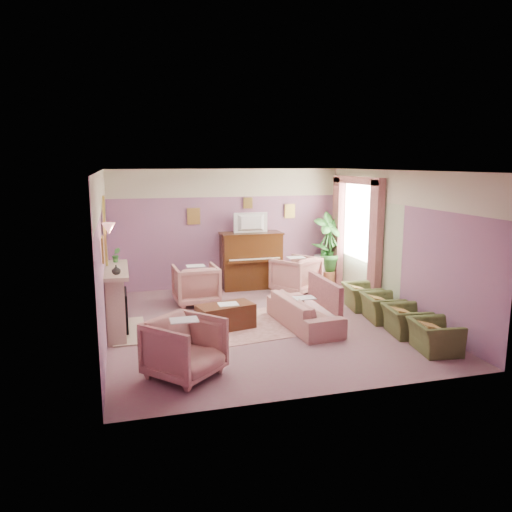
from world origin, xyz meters
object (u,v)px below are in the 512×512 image
object	(u,v)px
olive_chair_b	(406,316)
coffee_table	(226,317)
sofa	(304,306)
television	(252,221)
floral_armchair_left	(196,283)
olive_chair_a	(435,331)
piano	(251,261)
olive_chair_d	(362,293)
olive_chair_c	(382,303)
side_table	(324,269)
floral_armchair_right	(296,273)
floral_armchair_front	(185,345)

from	to	relation	value
olive_chair_b	coffee_table	bearing A→B (deg)	158.88
sofa	olive_chair_b	xyz separation A→B (m)	(1.53, -0.90, -0.05)
television	floral_armchair_left	xyz separation A→B (m)	(-1.47, -0.99, -1.14)
olive_chair_a	olive_chair_b	distance (m)	0.82
piano	sofa	size ratio (longest dim) A/B	0.75
floral_armchair_left	olive_chair_d	bearing A→B (deg)	-21.11
television	olive_chair_c	distance (m)	3.73
coffee_table	olive_chair_a	bearing A→B (deg)	-33.63
sofa	olive_chair_d	distance (m)	1.71
floral_armchair_left	olive_chair_d	xyz separation A→B (m)	(3.20, -1.24, -0.13)
olive_chair_b	side_table	size ratio (longest dim) A/B	1.10
coffee_table	sofa	xyz separation A→B (m)	(1.41, -0.24, 0.15)
floral_armchair_left	olive_chair_a	xyz separation A→B (m)	(3.20, -3.70, -0.13)
sofa	floral_armchair_right	xyz separation A→B (m)	(0.67, 2.31, 0.08)
coffee_table	floral_armchair_front	distance (m)	2.10
television	sofa	xyz separation A→B (m)	(0.19, -2.97, -1.22)
floral_armchair_left	olive_chair_c	size ratio (longest dim) A/B	1.20
olive_chair_b	olive_chair_d	xyz separation A→B (m)	(0.00, 1.64, 0.00)
floral_armchair_front	coffee_table	bearing A→B (deg)	62.45
side_table	olive_chair_a	bearing A→B (deg)	-91.63
sofa	floral_armchair_front	xyz separation A→B (m)	(-2.37, -1.61, 0.08)
olive_chair_a	sofa	bearing A→B (deg)	131.77
olive_chair_c	side_table	distance (m)	3.06
sofa	side_table	distance (m)	3.42
olive_chair_a	television	bearing A→B (deg)	110.25
television	olive_chair_d	distance (m)	3.09
olive_chair_c	piano	bearing A→B (deg)	119.18
olive_chair_b	olive_chair_d	size ratio (longest dim) A/B	1.00
olive_chair_d	side_table	distance (m)	2.24
piano	sofa	xyz separation A→B (m)	(0.19, -3.02, -0.27)
floral_armchair_left	coffee_table	bearing A→B (deg)	-81.36
floral_armchair_front	side_table	world-z (taller)	floral_armchair_front
olive_chair_a	side_table	world-z (taller)	side_table
floral_armchair_right	side_table	bearing A→B (deg)	33.94
floral_armchair_left	olive_chair_b	distance (m)	4.31
piano	floral_armchair_front	size ratio (longest dim) A/B	1.51
piano	coffee_table	bearing A→B (deg)	-113.50
floral_armchair_front	olive_chair_a	xyz separation A→B (m)	(3.90, -0.11, -0.13)
sofa	floral_armchair_left	size ratio (longest dim) A/B	2.02
television	sofa	size ratio (longest dim) A/B	0.43
coffee_table	olive_chair_b	size ratio (longest dim) A/B	1.30
olive_chair_a	olive_chair_c	bearing A→B (deg)	90.00
piano	floral_armchair_right	size ratio (longest dim) A/B	1.51
piano	olive_chair_c	bearing A→B (deg)	-60.82
coffee_table	floral_armchair_left	distance (m)	1.78
television	olive_chair_b	size ratio (longest dim) A/B	1.04
television	floral_armchair_front	distance (m)	5.20
floral_armchair_front	olive_chair_c	world-z (taller)	floral_armchair_front
floral_armchair_front	side_table	distance (m)	6.11
floral_armchair_right	sofa	bearing A→B (deg)	-106.24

